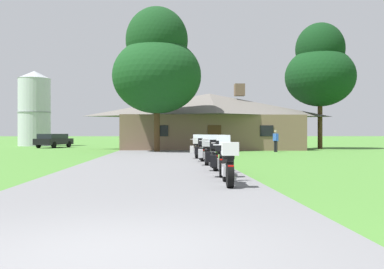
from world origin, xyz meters
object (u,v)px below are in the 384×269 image
motorcycle_blue_third_in_row (215,155)px  parked_black_suv_far_left (54,140)px  motorcycle_silver_nearest_to_camera (228,164)px  metal_silo_distant (34,108)px  motorcycle_red_second_in_row (222,159)px  motorcycle_orange_fourth_in_row (207,152)px  tree_by_lodge_front (157,65)px  motorcycle_silver_fifth_in_row (202,150)px  tree_right_of_lodge (320,69)px  bystander_blue_shirt_near_lodge (276,140)px  motorcycle_yellow_farthest_in_row (196,148)px

motorcycle_blue_third_in_row → parked_black_suv_far_left: parked_black_suv_far_left is taller
motorcycle_silver_nearest_to_camera → motorcycle_blue_third_in_row: bearing=90.4°
motorcycle_blue_third_in_row → metal_silo_distant: bearing=117.8°
metal_silo_distant → motorcycle_red_second_in_row: bearing=-65.9°
motorcycle_red_second_in_row → metal_silo_distant: (-17.06, 38.19, 3.72)m
motorcycle_blue_third_in_row → motorcycle_orange_fourth_in_row: 2.85m
tree_by_lodge_front → metal_silo_distant: 23.59m
motorcycle_orange_fourth_in_row → motorcycle_red_second_in_row: bearing=-85.6°
motorcycle_blue_third_in_row → motorcycle_silver_fifth_in_row: bearing=93.0°
tree_right_of_lodge → motorcycle_silver_nearest_to_camera: bearing=-113.3°
motorcycle_silver_nearest_to_camera → tree_right_of_lodge: tree_right_of_lodge is taller
metal_silo_distant → motorcycle_blue_third_in_row: bearing=-64.5°
bystander_blue_shirt_near_lodge → motorcycle_blue_third_in_row: bearing=125.9°
motorcycle_red_second_in_row → tree_right_of_lodge: bearing=70.9°
motorcycle_yellow_farthest_in_row → tree_right_of_lodge: size_ratio=0.18×
motorcycle_red_second_in_row → motorcycle_blue_third_in_row: bearing=95.3°
tree_right_of_lodge → parked_black_suv_far_left: (-25.71, 4.78, -6.71)m
motorcycle_blue_third_in_row → tree_right_of_lodge: bearing=65.4°
metal_silo_distant → parked_black_suv_far_left: (3.85, -6.56, -3.55)m
bystander_blue_shirt_near_lodge → tree_by_lodge_front: tree_by_lodge_front is taller
bystander_blue_shirt_near_lodge → metal_silo_distant: 30.17m
motorcycle_yellow_farthest_in_row → metal_silo_distant: bearing=123.3°
metal_silo_distant → motorcycle_yellow_farthest_in_row: bearing=-58.6°
motorcycle_blue_third_in_row → parked_black_suv_far_left: bearing=116.7°
motorcycle_silver_fifth_in_row → parked_black_suv_far_left: size_ratio=0.42×
motorcycle_yellow_farthest_in_row → tree_right_of_lodge: (12.62, 16.41, 6.88)m
motorcycle_silver_fifth_in_row → parked_black_suv_far_left: bearing=119.5°
bystander_blue_shirt_near_lodge → motorcycle_silver_nearest_to_camera: bearing=129.7°
motorcycle_yellow_farthest_in_row → tree_by_lodge_front: bearing=106.4°
motorcycle_silver_fifth_in_row → bystander_blue_shirt_near_lodge: (6.59, 11.84, 0.34)m
motorcycle_orange_fourth_in_row → parked_black_suv_far_left: bearing=120.6°
motorcycle_silver_fifth_in_row → metal_silo_distant: (-17.02, 30.31, 3.72)m
motorcycle_blue_third_in_row → metal_silo_distant: size_ratio=0.24×
tree_right_of_lodge → motorcycle_blue_third_in_row: bearing=-117.0°
motorcycle_red_second_in_row → tree_by_lodge_front: size_ratio=0.19×
motorcycle_red_second_in_row → motorcycle_yellow_farthest_in_row: 10.44m
motorcycle_orange_fourth_in_row → parked_black_suv_far_left: 29.55m
motorcycle_yellow_farthest_in_row → tree_by_lodge_front: 11.31m
motorcycle_blue_third_in_row → motorcycle_red_second_in_row: bearing=-88.2°
motorcycle_red_second_in_row → metal_silo_distant: bearing=119.9°
bystander_blue_shirt_near_lodge → parked_black_suv_far_left: size_ratio=0.34×
motorcycle_silver_nearest_to_camera → motorcycle_orange_fourth_in_row: size_ratio=1.00×
motorcycle_blue_third_in_row → metal_silo_distant: 39.90m
motorcycle_silver_nearest_to_camera → motorcycle_red_second_in_row: same height
motorcycle_silver_nearest_to_camera → motorcycle_orange_fourth_in_row: bearing=91.5°
motorcycle_silver_nearest_to_camera → tree_by_lodge_front: 23.20m
bystander_blue_shirt_near_lodge → metal_silo_distant: bearing=18.5°
tree_right_of_lodge → motorcycle_silver_fifth_in_row: bearing=-123.4°
tree_right_of_lodge → metal_silo_distant: tree_right_of_lodge is taller
motorcycle_silver_fifth_in_row → metal_silo_distant: 34.97m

